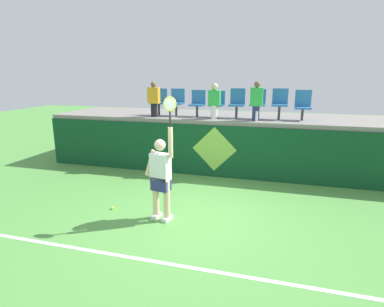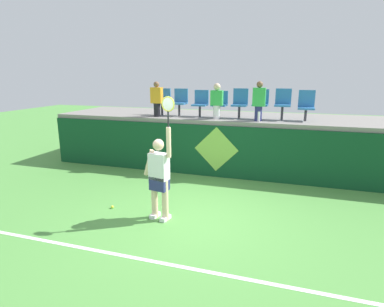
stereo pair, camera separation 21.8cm
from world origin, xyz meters
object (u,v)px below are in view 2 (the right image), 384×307
at_px(tennis_ball, 112,207).
at_px(spectator_0, 259,101).
at_px(stadium_chair_4, 240,102).
at_px(tennis_player, 159,175).
at_px(water_bottle, 259,117).
at_px(stadium_chair_6, 283,102).
at_px(stadium_chair_7, 306,105).
at_px(stadium_chair_1, 180,101).
at_px(stadium_chair_5, 260,102).
at_px(stadium_chair_2, 201,102).
at_px(spectator_2, 157,99).
at_px(stadium_chair_3, 220,103).
at_px(spectator_1, 217,100).
at_px(stadium_chair_0, 163,100).

height_order(tennis_ball, spectator_0, spectator_0).
xyz_separation_m(stadium_chair_4, spectator_0, (0.60, -0.47, 0.09)).
bearing_deg(tennis_player, water_bottle, 64.47).
distance_m(stadium_chair_6, stadium_chair_7, 0.63).
bearing_deg(stadium_chair_4, tennis_player, -103.22).
relative_size(stadium_chair_1, stadium_chair_7, 0.99).
bearing_deg(tennis_ball, stadium_chair_5, 53.95).
bearing_deg(stadium_chair_2, spectator_0, -14.38).
height_order(stadium_chair_1, spectator_2, spectator_2).
xyz_separation_m(tennis_player, stadium_chair_6, (2.14, 3.90, 1.16)).
height_order(tennis_player, stadium_chair_3, tennis_player).
xyz_separation_m(tennis_player, stadium_chair_1, (-0.96, 3.90, 1.13)).
distance_m(tennis_player, stadium_chair_6, 4.60).
bearing_deg(stadium_chair_1, tennis_ball, -93.89).
height_order(tennis_player, tennis_ball, tennis_player).
bearing_deg(stadium_chair_3, tennis_ball, -112.17).
distance_m(stadium_chair_7, spectator_0, 1.34).
bearing_deg(spectator_1, stadium_chair_7, 9.43).
distance_m(tennis_player, spectator_0, 3.95).
xyz_separation_m(stadium_chair_7, spectator_2, (-4.31, -0.47, 0.10)).
relative_size(stadium_chair_1, stadium_chair_5, 0.98).
bearing_deg(stadium_chair_3, tennis_player, -94.59).
height_order(stadium_chair_0, stadium_chair_4, stadium_chair_4).
distance_m(stadium_chair_0, stadium_chair_1, 0.58).
relative_size(stadium_chair_6, spectator_0, 0.81).
distance_m(stadium_chair_1, stadium_chair_2, 0.67).
xyz_separation_m(tennis_player, water_bottle, (1.55, 3.25, 0.81)).
distance_m(tennis_ball, stadium_chair_6, 5.44).
relative_size(tennis_player, stadium_chair_5, 2.93).
bearing_deg(stadium_chair_3, water_bottle, -27.47).
relative_size(stadium_chair_0, stadium_chair_2, 1.04).
distance_m(spectator_1, spectator_2, 1.85).
bearing_deg(tennis_ball, spectator_1, 65.48).
xyz_separation_m(stadium_chair_2, stadium_chair_4, (1.21, 0.00, 0.03)).
bearing_deg(stadium_chair_0, stadium_chair_2, 0.03).
xyz_separation_m(tennis_player, spectator_2, (-1.54, 3.43, 1.22)).
distance_m(stadium_chair_0, spectator_0, 3.09).
distance_m(stadium_chair_0, stadium_chair_2, 1.25).
relative_size(water_bottle, stadium_chair_1, 0.34).
relative_size(water_bottle, stadium_chair_2, 0.35).
bearing_deg(stadium_chair_0, spectator_0, -8.60).
bearing_deg(spectator_2, stadium_chair_1, 38.87).
height_order(stadium_chair_4, spectator_1, spectator_1).
xyz_separation_m(tennis_player, stadium_chair_5, (1.51, 3.90, 1.15)).
bearing_deg(water_bottle, stadium_chair_2, 160.64).
height_order(water_bottle, spectator_0, spectator_0).
distance_m(stadium_chair_6, spectator_1, 1.87).
bearing_deg(stadium_chair_4, stadium_chair_3, -179.38).
relative_size(water_bottle, stadium_chair_6, 0.32).
bearing_deg(stadium_chair_0, tennis_ball, -85.04).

